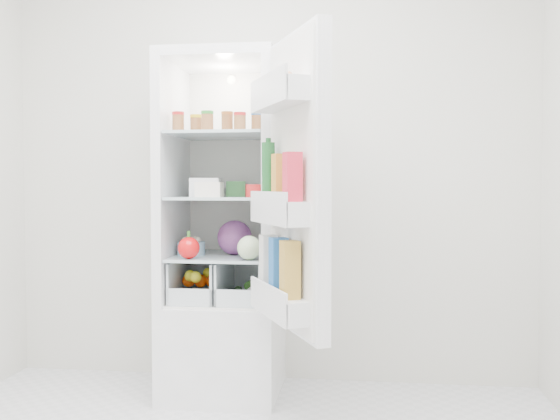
# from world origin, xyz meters

# --- Properties ---
(room_walls) EXTENTS (3.02, 3.02, 2.61)m
(room_walls) POSITION_xyz_m (0.00, 0.00, 1.59)
(room_walls) COLOR silver
(room_walls) RESTS_ON ground
(refrigerator) EXTENTS (0.60, 0.60, 1.80)m
(refrigerator) POSITION_xyz_m (-0.20, 1.25, 0.67)
(refrigerator) COLOR silver
(refrigerator) RESTS_ON ground
(shelf_low) EXTENTS (0.49, 0.53, 0.01)m
(shelf_low) POSITION_xyz_m (-0.20, 1.19, 0.74)
(shelf_low) COLOR silver
(shelf_low) RESTS_ON refrigerator
(shelf_mid) EXTENTS (0.49, 0.53, 0.02)m
(shelf_mid) POSITION_xyz_m (-0.20, 1.19, 1.05)
(shelf_mid) COLOR silver
(shelf_mid) RESTS_ON refrigerator
(shelf_top) EXTENTS (0.49, 0.53, 0.02)m
(shelf_top) POSITION_xyz_m (-0.20, 1.19, 1.38)
(shelf_top) COLOR silver
(shelf_top) RESTS_ON refrigerator
(crisper_left) EXTENTS (0.23, 0.46, 0.22)m
(crisper_left) POSITION_xyz_m (-0.32, 1.19, 0.61)
(crisper_left) COLOR silver
(crisper_left) RESTS_ON refrigerator
(crisper_right) EXTENTS (0.23, 0.46, 0.22)m
(crisper_right) POSITION_xyz_m (-0.08, 1.19, 0.61)
(crisper_right) COLOR silver
(crisper_right) RESTS_ON refrigerator
(condiment_jars) EXTENTS (0.46, 0.16, 0.08)m
(condiment_jars) POSITION_xyz_m (-0.20, 1.07, 1.43)
(condiment_jars) COLOR #B21919
(condiment_jars) RESTS_ON shelf_top
(squeeze_bottle) EXTENTS (0.05, 0.05, 0.16)m
(squeeze_bottle) POSITION_xyz_m (0.00, 1.19, 1.47)
(squeeze_bottle) COLOR silver
(squeeze_bottle) RESTS_ON shelf_top
(tub_white) EXTENTS (0.17, 0.17, 0.10)m
(tub_white) POSITION_xyz_m (-0.28, 1.13, 1.11)
(tub_white) COLOR white
(tub_white) RESTS_ON shelf_mid
(tub_cream) EXTENTS (0.14, 0.14, 0.07)m
(tub_cream) POSITION_xyz_m (-0.24, 1.06, 1.09)
(tub_cream) COLOR white
(tub_cream) RESTS_ON shelf_mid
(tin_red) EXTENTS (0.13, 0.13, 0.06)m
(tin_red) POSITION_xyz_m (-0.01, 1.06, 1.09)
(tin_red) COLOR red
(tin_red) RESTS_ON shelf_mid
(foil_tray) EXTENTS (0.21, 0.18, 0.04)m
(foil_tray) POSITION_xyz_m (-0.26, 1.37, 1.08)
(foil_tray) COLOR silver
(foil_tray) RESTS_ON shelf_mid
(tub_green) EXTENTS (0.12, 0.16, 0.08)m
(tub_green) POSITION_xyz_m (-0.15, 1.28, 1.10)
(tub_green) COLOR #397D3D
(tub_green) RESTS_ON shelf_mid
(red_cabbage) EXTENTS (0.18, 0.18, 0.18)m
(red_cabbage) POSITION_xyz_m (-0.14, 1.19, 0.84)
(red_cabbage) COLOR #552160
(red_cabbage) RESTS_ON shelf_low
(bell_pepper) EXTENTS (0.11, 0.11, 0.11)m
(bell_pepper) POSITION_xyz_m (-0.33, 0.98, 0.80)
(bell_pepper) COLOR red
(bell_pepper) RESTS_ON shelf_low
(mushroom_bowl) EXTENTS (0.15, 0.15, 0.07)m
(mushroom_bowl) POSITION_xyz_m (-0.36, 1.16, 0.78)
(mushroom_bowl) COLOR #88B2CC
(mushroom_bowl) RESTS_ON shelf_low
(salad_bag) EXTENTS (0.12, 0.12, 0.12)m
(salad_bag) POSITION_xyz_m (-0.02, 0.98, 0.81)
(salad_bag) COLOR #B9D39E
(salad_bag) RESTS_ON shelf_low
(citrus_pile) EXTENTS (0.20, 0.24, 0.16)m
(citrus_pile) POSITION_xyz_m (-0.32, 1.13, 0.59)
(citrus_pile) COLOR #EF580C
(citrus_pile) RESTS_ON refrigerator
(veg_pile) EXTENTS (0.16, 0.30, 0.10)m
(veg_pile) POSITION_xyz_m (-0.07, 1.18, 0.56)
(veg_pile) COLOR #214617
(veg_pile) RESTS_ON refrigerator
(fridge_door) EXTENTS (0.39, 0.57, 1.30)m
(fridge_door) POSITION_xyz_m (0.23, 0.64, 1.09)
(fridge_door) COLOR silver
(fridge_door) RESTS_ON refrigerator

